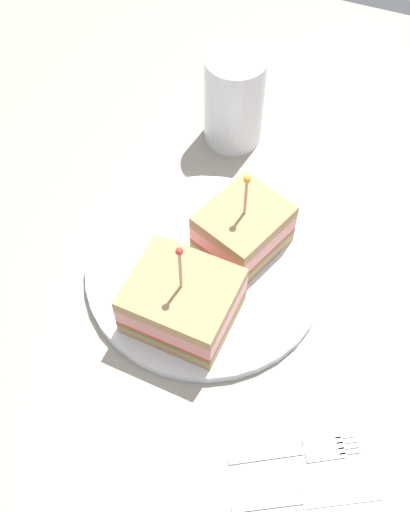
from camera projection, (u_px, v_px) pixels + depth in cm
name	position (u px, v px, depth cm)	size (l,w,h in cm)	color
ground_plane	(205.00, 278.00, 70.57)	(102.87, 102.87, 2.00)	#9E9384
plate	(205.00, 270.00, 69.25)	(25.10, 25.10, 1.18)	white
sandwich_half_front	(243.00, 229.00, 67.94)	(10.56, 9.87, 11.09)	tan
sandwich_half_back	(183.00, 301.00, 63.20)	(9.36, 10.53, 11.60)	tan
drink_glass	(234.00, 103.00, 76.61)	(7.04, 7.04, 11.68)	beige
fork	(309.00, 450.00, 58.97)	(6.77, 10.98, 0.35)	silver
knife	(317.00, 498.00, 56.61)	(7.07, 12.12, 0.35)	silver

